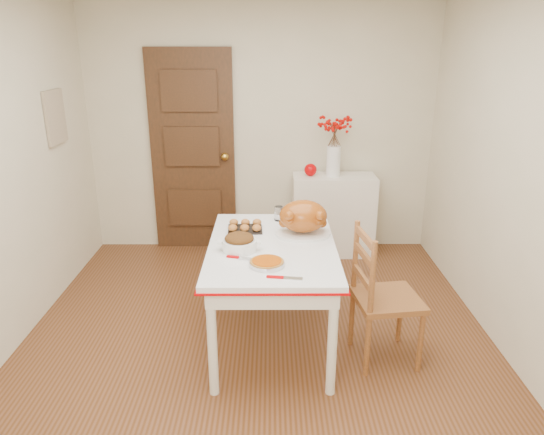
{
  "coord_description": "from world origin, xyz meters",
  "views": [
    {
      "loc": [
        0.1,
        -3.07,
        2.1
      ],
      "look_at": [
        0.11,
        0.16,
        0.96
      ],
      "focal_mm": 32.91,
      "sensor_mm": 36.0,
      "label": 1
    }
  ],
  "objects_px": {
    "kitchen_table": "(272,295)",
    "pumpkin_pie": "(267,262)",
    "sideboard": "(333,215)",
    "turkey_platter": "(303,218)",
    "chair_oak": "(388,296)"
  },
  "relations": [
    {
      "from": "kitchen_table",
      "to": "sideboard",
      "type": "bearing_deg",
      "value": 69.17
    },
    {
      "from": "sideboard",
      "to": "pumpkin_pie",
      "type": "xyz_separation_m",
      "value": [
        -0.67,
        -2.01,
        0.39
      ]
    },
    {
      "from": "sideboard",
      "to": "chair_oak",
      "type": "distance_m",
      "value": 1.86
    },
    {
      "from": "turkey_platter",
      "to": "pumpkin_pie",
      "type": "xyz_separation_m",
      "value": [
        -0.26,
        -0.53,
        -0.11
      ]
    },
    {
      "from": "chair_oak",
      "to": "sideboard",
      "type": "bearing_deg",
      "value": -2.89
    },
    {
      "from": "kitchen_table",
      "to": "pumpkin_pie",
      "type": "relative_size",
      "value": 5.91
    },
    {
      "from": "sideboard",
      "to": "kitchen_table",
      "type": "height_order",
      "value": "sideboard"
    },
    {
      "from": "kitchen_table",
      "to": "chair_oak",
      "type": "distance_m",
      "value": 0.81
    },
    {
      "from": "turkey_platter",
      "to": "kitchen_table",
      "type": "bearing_deg",
      "value": -127.11
    },
    {
      "from": "chair_oak",
      "to": "pumpkin_pie",
      "type": "relative_size",
      "value": 4.36
    },
    {
      "from": "chair_oak",
      "to": "turkey_platter",
      "type": "bearing_deg",
      "value": 48.93
    },
    {
      "from": "sideboard",
      "to": "chair_oak",
      "type": "height_order",
      "value": "chair_oak"
    },
    {
      "from": "kitchen_table",
      "to": "pumpkin_pie",
      "type": "xyz_separation_m",
      "value": [
        -0.03,
        -0.34,
        0.41
      ]
    },
    {
      "from": "sideboard",
      "to": "turkey_platter",
      "type": "xyz_separation_m",
      "value": [
        -0.41,
        -1.48,
        0.49
      ]
    },
    {
      "from": "kitchen_table",
      "to": "pumpkin_pie",
      "type": "height_order",
      "value": "pumpkin_pie"
    }
  ]
}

